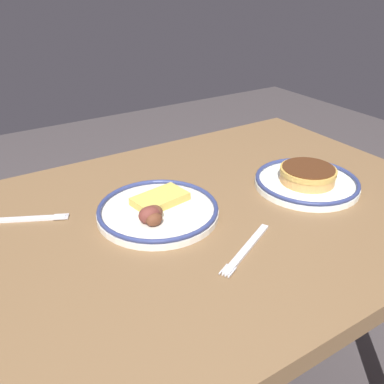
{
  "coord_description": "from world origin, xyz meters",
  "views": [
    {
      "loc": [
        0.49,
        0.67,
        1.23
      ],
      "look_at": [
        0.05,
        -0.04,
        0.78
      ],
      "focal_mm": 38.72,
      "sensor_mm": 36.0,
      "label": 1
    }
  ],
  "objects": [
    {
      "name": "fork_near",
      "position": [
        0.4,
        -0.17,
        0.76
      ],
      "size": [
        0.18,
        0.1,
        0.01
      ],
      "color": "silver",
      "rests_on": "dining_table"
    },
    {
      "name": "plate_near_main",
      "position": [
        0.14,
        -0.03,
        0.77
      ],
      "size": [
        0.27,
        0.27,
        0.05
      ],
      "color": "silver",
      "rests_on": "dining_table"
    },
    {
      "name": "fork_far",
      "position": [
        0.06,
        0.17,
        0.76
      ],
      "size": [
        0.18,
        0.1,
        0.01
      ],
      "color": "silver",
      "rests_on": "dining_table"
    },
    {
      "name": "plate_center_pancakes",
      "position": [
        -0.24,
        0.04,
        0.77
      ],
      "size": [
        0.26,
        0.26,
        0.05
      ],
      "color": "white",
      "rests_on": "dining_table"
    },
    {
      "name": "dining_table",
      "position": [
        0.0,
        0.0,
        0.65
      ],
      "size": [
        1.11,
        0.82,
        0.75
      ],
      "color": "brown",
      "rests_on": "ground_plane"
    }
  ]
}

